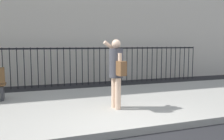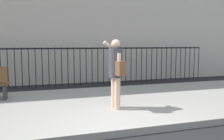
% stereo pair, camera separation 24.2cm
% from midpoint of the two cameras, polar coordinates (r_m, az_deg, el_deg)
% --- Properties ---
extents(ground_plane, '(60.00, 60.00, 0.00)m').
position_cam_midpoint_polar(ground_plane, '(4.69, 3.09, -15.56)').
color(ground_plane, black).
extents(sidewalk, '(28.00, 4.40, 0.15)m').
position_cam_midpoint_polar(sidewalk, '(6.65, -4.31, -8.27)').
color(sidewalk, '#9E9B93').
rests_on(sidewalk, ground).
extents(iron_fence, '(12.03, 0.04, 1.60)m').
position_cam_midpoint_polar(iron_fence, '(10.08, -9.92, 2.07)').
color(iron_fence, black).
rests_on(iron_fence, ground).
extents(pedestrian_on_phone, '(0.50, 0.67, 1.70)m').
position_cam_midpoint_polar(pedestrian_on_phone, '(5.81, -0.09, 0.28)').
color(pedestrian_on_phone, beige).
rests_on(pedestrian_on_phone, sidewalk).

